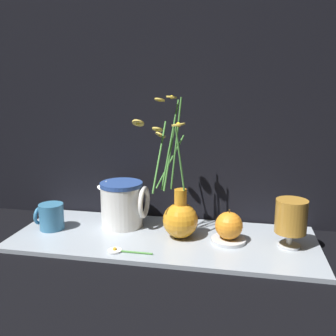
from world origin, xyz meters
TOP-DOWN VIEW (x-y plane):
  - ground_plane at (0.00, 0.00)m, footprint 6.00×6.00m
  - shelf at (0.00, 0.00)m, footprint 0.85×0.32m
  - backdrop_wall at (0.00, 0.18)m, footprint 1.35×0.02m
  - vase_with_flowers at (0.05, 0.01)m, footprint 0.19×0.14m
  - yellow_mug at (-0.34, -0.01)m, footprint 0.08×0.07m
  - ceramic_pitcher at (-0.14, 0.06)m, footprint 0.15×0.13m
  - tea_glass at (0.34, 0.00)m, footprint 0.08×0.08m
  - saucer_plate at (0.18, -0.00)m, footprint 0.09×0.09m
  - orange_fruit at (0.18, -0.00)m, footprint 0.07×0.07m
  - loose_daisy at (-0.09, -0.12)m, footprint 0.12×0.04m

SIDE VIEW (x-z plane):
  - ground_plane at x=0.00m, z-range 0.00..0.00m
  - shelf at x=0.00m, z-range 0.00..0.01m
  - loose_daisy at x=-0.09m, z-range 0.01..0.02m
  - saucer_plate at x=0.18m, z-range 0.01..0.02m
  - yellow_mug at x=-0.34m, z-range 0.01..0.09m
  - orange_fruit at x=0.18m, z-range 0.02..0.10m
  - vase_with_flowers at x=0.05m, z-range -0.12..0.27m
  - ceramic_pitcher at x=-0.14m, z-range 0.01..0.16m
  - tea_glass at x=0.34m, z-range 0.03..0.16m
  - backdrop_wall at x=0.00m, z-range 0.00..1.10m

